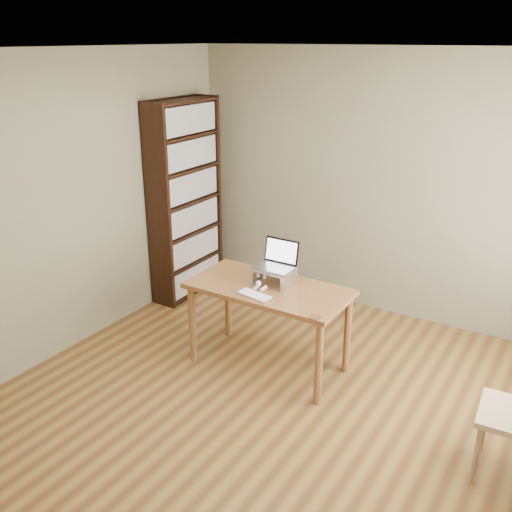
{
  "coord_description": "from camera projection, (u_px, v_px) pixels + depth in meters",
  "views": [
    {
      "loc": [
        1.89,
        -3.0,
        2.68
      ],
      "look_at": [
        -0.4,
        0.66,
        1.0
      ],
      "focal_mm": 40.0,
      "sensor_mm": 36.0,
      "label": 1
    }
  ],
  "objects": [
    {
      "name": "laptop",
      "position": [
        277.0,
        260.0,
        4.72
      ],
      "size": [
        0.31,
        0.26,
        0.22
      ],
      "rotation": [
        0.0,
        0.0,
        0.0
      ],
      "color": "silver",
      "rests_on": "laptop_stand"
    },
    {
      "name": "room",
      "position": [
        259.0,
        256.0,
        3.8
      ],
      "size": [
        4.04,
        4.54,
        2.64
      ],
      "color": "#583417",
      "rests_on": "ground"
    },
    {
      "name": "coaster",
      "position": [
        315.0,
        317.0,
        4.17
      ],
      "size": [
        0.09,
        0.09,
        0.01
      ],
      "primitive_type": "cylinder",
      "color": "brown",
      "rests_on": "desk"
    },
    {
      "name": "cat",
      "position": [
        272.0,
        274.0,
        4.77
      ],
      "size": [
        0.24,
        0.48,
        0.14
      ],
      "rotation": [
        0.0,
        0.0,
        0.06
      ],
      "color": "#443D35",
      "rests_on": "desk"
    },
    {
      "name": "laptop_stand",
      "position": [
        274.0,
        274.0,
        4.72
      ],
      "size": [
        0.32,
        0.25,
        0.13
      ],
      "rotation": [
        0.0,
        0.0,
        0.0
      ],
      "color": "silver",
      "rests_on": "desk"
    },
    {
      "name": "bookshelf",
      "position": [
        186.0,
        200.0,
        6.03
      ],
      "size": [
        0.3,
        0.9,
        2.1
      ],
      "color": "black",
      "rests_on": "ground"
    },
    {
      "name": "desk",
      "position": [
        269.0,
        298.0,
        4.72
      ],
      "size": [
        1.33,
        0.67,
        0.75
      ],
      "rotation": [
        0.0,
        0.0,
        0.0
      ],
      "color": "brown",
      "rests_on": "ground"
    },
    {
      "name": "keyboard",
      "position": [
        255.0,
        295.0,
        4.51
      ],
      "size": [
        0.31,
        0.17,
        0.02
      ],
      "rotation": [
        0.0,
        0.0,
        -0.16
      ],
      "color": "silver",
      "rests_on": "desk"
    }
  ]
}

